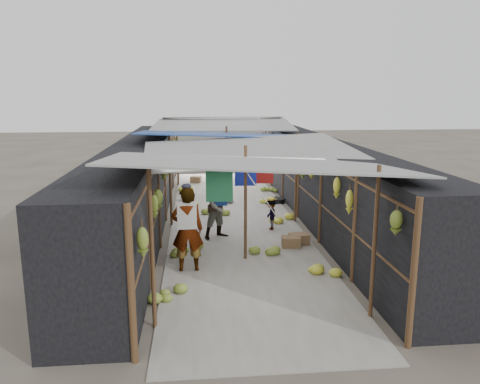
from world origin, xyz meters
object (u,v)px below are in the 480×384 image
object	(u,v)px
crate_near	(291,242)
vendor_elderly	(187,230)
shopper_blue	(219,206)
black_basin	(277,200)
vendor_seated	(271,215)

from	to	relation	value
crate_near	vendor_elderly	bearing A→B (deg)	-146.59
crate_near	shopper_blue	size ratio (longest dim) A/B	0.26
crate_near	black_basin	xyz separation A→B (m)	(0.49, 4.74, -0.05)
crate_near	vendor_seated	world-z (taller)	vendor_seated
crate_near	vendor_elderly	xyz separation A→B (m)	(-2.49, -1.31, 0.78)
vendor_elderly	shopper_blue	world-z (taller)	vendor_elderly
shopper_blue	vendor_seated	bearing A→B (deg)	-6.09
vendor_elderly	shopper_blue	xyz separation A→B (m)	(0.79, 2.25, -0.06)
black_basin	shopper_blue	size ratio (longest dim) A/B	0.31
black_basin	vendor_seated	bearing A→B (deg)	-103.10
black_basin	vendor_seated	distance (m)	3.34
crate_near	vendor_elderly	world-z (taller)	vendor_elderly
black_basin	shopper_blue	distance (m)	4.46
shopper_blue	vendor_seated	xyz separation A→B (m)	(1.44, 0.57, -0.42)
shopper_blue	vendor_seated	distance (m)	1.61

